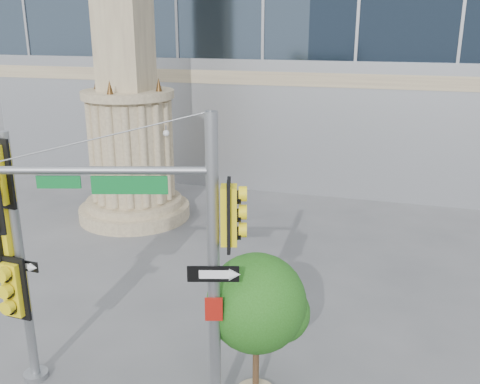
# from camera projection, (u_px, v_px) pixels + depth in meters

# --- Properties ---
(ground) EXTENTS (120.00, 120.00, 0.00)m
(ground) POSITION_uv_depth(u_px,v_px,m) (193.00, 377.00, 11.88)
(ground) COLOR #545456
(ground) RESTS_ON ground
(monument) EXTENTS (4.40, 4.40, 16.60)m
(monument) POSITION_uv_depth(u_px,v_px,m) (127.00, 79.00, 20.07)
(monument) COLOR gray
(monument) RESTS_ON ground
(main_signal_pole) EXTENTS (4.63, 1.70, 6.12)m
(main_signal_pole) POSITION_uv_depth(u_px,v_px,m) (151.00, 241.00, 9.55)
(main_signal_pole) COLOR slate
(main_signal_pole) RESTS_ON ground
(secondary_signal_pole) EXTENTS (0.95, 0.74, 5.54)m
(secondary_signal_pole) POSITION_uv_depth(u_px,v_px,m) (11.00, 244.00, 10.79)
(secondary_signal_pole) COLOR slate
(secondary_signal_pole) RESTS_ON ground
(street_tree) EXTENTS (2.05, 2.00, 3.19)m
(street_tree) POSITION_uv_depth(u_px,v_px,m) (258.00, 307.00, 10.68)
(street_tree) COLOR gray
(street_tree) RESTS_ON ground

